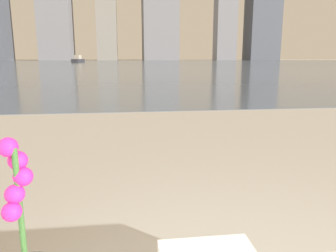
% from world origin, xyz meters
% --- Properties ---
extents(harbor_water, '(180.00, 110.00, 0.01)m').
position_xyz_m(harbor_water, '(0.00, 62.00, 0.01)').
color(harbor_water, slate).
rests_on(harbor_water, ground_plane).
extents(harbor_boat_0, '(2.37, 4.29, 1.53)m').
position_xyz_m(harbor_boat_0, '(-10.24, 73.26, 0.55)').
color(harbor_boat_0, '#2D2D33').
rests_on(harbor_boat_0, harbor_water).
extents(skyline_tower_2, '(6.52, 11.27, 33.45)m').
position_xyz_m(skyline_tower_2, '(-6.01, 118.00, 16.73)').
color(skyline_tower_2, gray).
rests_on(skyline_tower_2, ground_plane).
extents(skyline_tower_4, '(7.15, 6.16, 27.31)m').
position_xyz_m(skyline_tower_4, '(35.58, 118.00, 13.66)').
color(skyline_tower_4, slate).
rests_on(skyline_tower_4, ground_plane).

